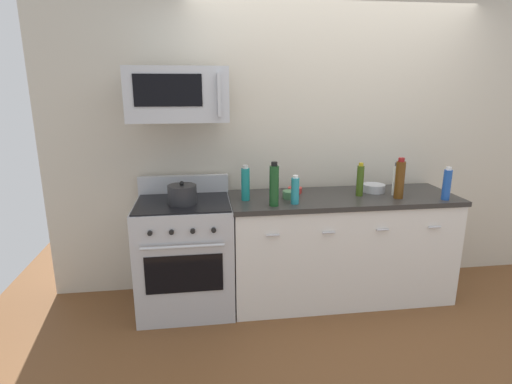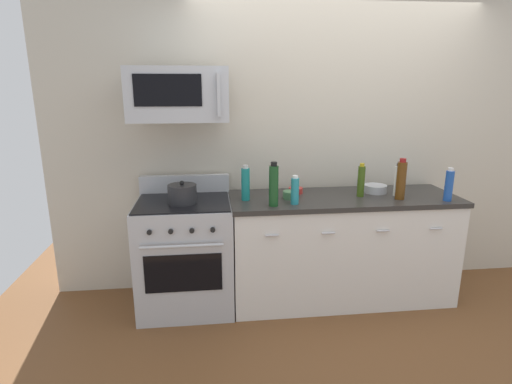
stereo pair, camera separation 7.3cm
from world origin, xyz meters
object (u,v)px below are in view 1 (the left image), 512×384
at_px(microwave, 178,94).
at_px(bowl_steel_prep, 374,188).
at_px(bottle_wine_green, 274,185).
at_px(bottle_vinegar_white, 396,180).
at_px(stockpot, 182,194).
at_px(bottle_olive_oil, 360,180).
at_px(bottle_dish_soap, 295,190).
at_px(bowl_red_small, 295,190).
at_px(bottle_soda_blue, 447,184).
at_px(bowl_green_glaze, 290,194).
at_px(bottle_sparkling_teal, 245,184).
at_px(range_oven, 185,254).
at_px(bottle_wine_amber, 400,179).

relative_size(microwave, bowl_steel_prep, 3.88).
bearing_deg(bottle_wine_green, microwave, 160.04).
relative_size(bottle_vinegar_white, stockpot, 1.23).
relative_size(bottle_olive_oil, bottle_wine_green, 0.82).
xyz_separation_m(bottle_dish_soap, bowl_red_small, (0.08, 0.32, -0.08)).
bearing_deg(bottle_vinegar_white, bottle_soda_blue, -29.71).
bearing_deg(stockpot, bowl_green_glaze, 2.37).
height_order(bottle_sparkling_teal, bowl_steel_prep, bottle_sparkling_teal).
distance_m(bottle_sparkling_teal, bowl_green_glaze, 0.38).
xyz_separation_m(bottle_vinegar_white, bowl_steel_prep, (-0.14, 0.13, -0.10)).
height_order(bottle_olive_oil, bowl_steel_prep, bottle_olive_oil).
bearing_deg(range_oven, bottle_olive_oil, -0.76).
bearing_deg(bottle_dish_soap, bottle_vinegar_white, 8.74).
bearing_deg(bottle_wine_amber, bottle_wine_green, -175.93).
bearing_deg(bottle_soda_blue, range_oven, 173.80).
bearing_deg(bowl_green_glaze, bottle_vinegar_white, -1.30).
distance_m(microwave, stockpot, 0.76).
relative_size(bottle_vinegar_white, bottle_sparkling_teal, 0.96).
xyz_separation_m(bottle_olive_oil, bottle_dish_soap, (-0.59, -0.16, -0.03)).
height_order(range_oven, stockpot, stockpot).
xyz_separation_m(bottle_dish_soap, bottle_sparkling_teal, (-0.37, 0.16, 0.03)).
xyz_separation_m(bottle_sparkling_teal, bowl_red_small, (0.45, 0.17, -0.11)).
bearing_deg(bottle_wine_green, bowl_green_glaze, 48.15).
bearing_deg(bottle_olive_oil, bowl_green_glaze, 179.81).
height_order(microwave, stockpot, microwave).
height_order(microwave, bowl_green_glaze, microwave).
bearing_deg(bowl_red_small, bottle_vinegar_white, -12.61).
height_order(range_oven, bottle_soda_blue, bottle_soda_blue).
bearing_deg(microwave, bottle_soda_blue, -7.40).
bearing_deg(bottle_wine_amber, range_oven, 175.62).
distance_m(bottle_dish_soap, bowl_green_glaze, 0.18).
bearing_deg(bottle_wine_green, bottle_soda_blue, -0.82).
height_order(bottle_wine_amber, bowl_red_small, bottle_wine_amber).
height_order(bottle_olive_oil, bottle_wine_green, bottle_wine_green).
bearing_deg(bottle_wine_amber, bottle_dish_soap, -177.23).
xyz_separation_m(bottle_dish_soap, bottle_wine_green, (-0.17, -0.03, 0.06)).
height_order(bottle_olive_oil, bottle_wine_amber, bottle_wine_amber).
xyz_separation_m(bottle_dish_soap, stockpot, (-0.87, 0.12, -0.03)).
relative_size(bottle_wine_amber, bowl_steel_prep, 1.74).
relative_size(microwave, bowl_red_small, 6.19).
bearing_deg(bowl_steel_prep, bottle_soda_blue, -33.95).
distance_m(bottle_soda_blue, bowl_red_small, 1.22).
bearing_deg(bowl_green_glaze, bottle_wine_green, -131.85).
distance_m(bottle_olive_oil, bottle_wine_amber, 0.31).
relative_size(microwave, bottle_wine_amber, 2.23).
height_order(microwave, bottle_soda_blue, microwave).
distance_m(bottle_olive_oil, stockpot, 1.46).
height_order(bowl_red_small, stockpot, stockpot).
relative_size(bottle_wine_green, stockpot, 1.52).
height_order(bottle_olive_oil, stockpot, bottle_olive_oil).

